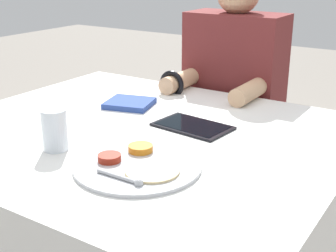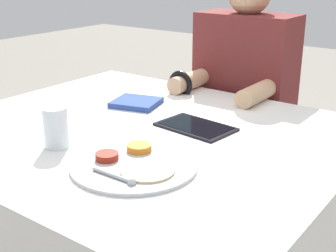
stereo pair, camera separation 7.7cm
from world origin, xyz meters
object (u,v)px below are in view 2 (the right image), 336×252
red_notebook (136,103)px  drinking_glass (56,127)px  thali_tray (134,164)px  person_diner (241,129)px  tablet_device (196,127)px

red_notebook → drinking_glass: (0.08, -0.44, 0.05)m
thali_tray → red_notebook: 0.54m
thali_tray → person_diner: person_diner is taller
red_notebook → tablet_device: size_ratio=0.77×
person_diner → red_notebook: bearing=-110.7°
tablet_device → drinking_glass: bearing=-122.3°
thali_tray → red_notebook: thali_tray is taller
tablet_device → person_diner: 0.61m
thali_tray → tablet_device: size_ratio=1.31×
person_diner → drinking_glass: size_ratio=10.58×
person_diner → drinking_glass: person_diner is taller
thali_tray → red_notebook: bearing=129.6°
thali_tray → drinking_glass: size_ratio=2.81×
thali_tray → tablet_device: 0.34m
thali_tray → tablet_device: thali_tray is taller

